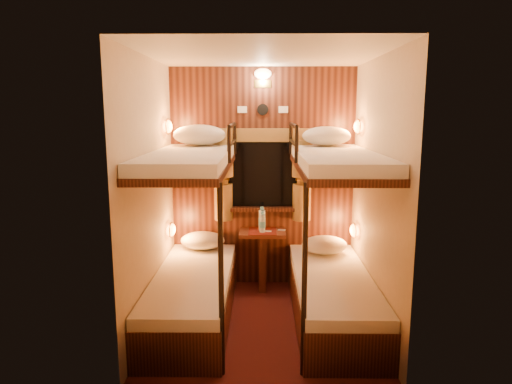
{
  "coord_description": "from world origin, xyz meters",
  "views": [
    {
      "loc": [
        -0.01,
        -3.94,
        1.94
      ],
      "look_at": [
        -0.06,
        0.15,
        1.21
      ],
      "focal_mm": 32.0,
      "sensor_mm": 36.0,
      "label": 1
    }
  ],
  "objects_px": {
    "bunk_left": "(192,263)",
    "bottle_right": "(262,220)",
    "bottle_left": "(262,223)",
    "table": "(262,252)",
    "bunk_right": "(333,263)"
  },
  "relations": [
    {
      "from": "bunk_right",
      "to": "table",
      "type": "xyz_separation_m",
      "value": [
        -0.65,
        0.78,
        -0.14
      ]
    },
    {
      "from": "bunk_left",
      "to": "table",
      "type": "height_order",
      "value": "bunk_left"
    },
    {
      "from": "table",
      "to": "bottle_left",
      "type": "bearing_deg",
      "value": -91.19
    },
    {
      "from": "bunk_left",
      "to": "bottle_left",
      "type": "height_order",
      "value": "bunk_left"
    },
    {
      "from": "bunk_left",
      "to": "table",
      "type": "bearing_deg",
      "value": 50.33
    },
    {
      "from": "bunk_left",
      "to": "bottle_right",
      "type": "bearing_deg",
      "value": 51.48
    },
    {
      "from": "bunk_left",
      "to": "bottle_left",
      "type": "distance_m",
      "value": 1.0
    },
    {
      "from": "table",
      "to": "bottle_left",
      "type": "distance_m",
      "value": 0.34
    },
    {
      "from": "bottle_left",
      "to": "bottle_right",
      "type": "relative_size",
      "value": 0.86
    },
    {
      "from": "table",
      "to": "bottle_right",
      "type": "bearing_deg",
      "value": 100.79
    },
    {
      "from": "bottle_right",
      "to": "bottle_left",
      "type": "bearing_deg",
      "value": -86.91
    },
    {
      "from": "bunk_right",
      "to": "bottle_right",
      "type": "relative_size",
      "value": 7.19
    },
    {
      "from": "bottle_left",
      "to": "bunk_left",
      "type": "bearing_deg",
      "value": -131.44
    },
    {
      "from": "bunk_right",
      "to": "bottle_left",
      "type": "relative_size",
      "value": 8.33
    },
    {
      "from": "bottle_left",
      "to": "bottle_right",
      "type": "height_order",
      "value": "bottle_right"
    }
  ]
}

